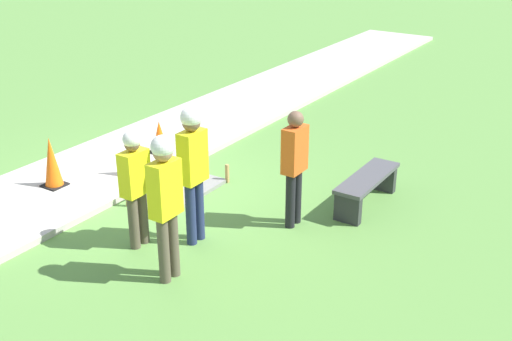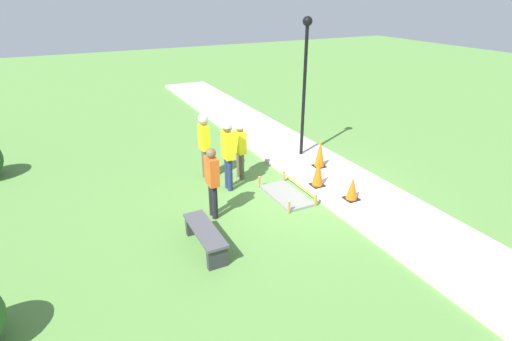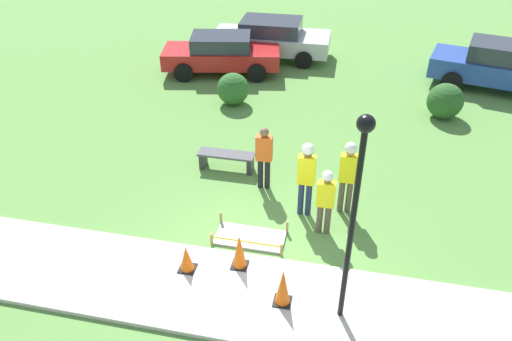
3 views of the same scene
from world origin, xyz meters
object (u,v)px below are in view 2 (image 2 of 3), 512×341
Objects in this scene: worker_supervisor at (240,146)px; traffic_cone_far_patch at (318,172)px; park_bench at (205,235)px; worker_trainee at (228,148)px; bystander_in_orange_shirt at (212,179)px; traffic_cone_near_patch at (352,189)px; lamppost_near at (305,69)px; traffic_cone_sidewalk_edge at (320,154)px; worker_assistant at (204,140)px.

traffic_cone_far_patch is at bearing -135.24° from worker_supervisor.
worker_trainee is at bearing -33.17° from park_bench.
bystander_in_orange_shirt is (-0.10, 3.01, 0.48)m from traffic_cone_far_patch.
worker_supervisor is 0.85× the size of worker_trainee.
worker_supervisor is 0.79m from worker_trainee.
traffic_cone_near_patch is 0.14× the size of lamppost_near.
worker_trainee is at bearing -37.33° from bystander_in_orange_shirt.
worker_supervisor is 0.96× the size of bystander_in_orange_shirt.
worker_supervisor is (0.54, 2.33, 0.47)m from traffic_cone_sidewalk_edge.
traffic_cone_far_patch is 3.05m from bystander_in_orange_shirt.
worker_trainee is 3.54m from lamppost_near.
bystander_in_orange_shirt is (0.93, 3.33, 0.59)m from traffic_cone_near_patch.
worker_trainee is (2.31, -1.51, 0.85)m from park_bench.
park_bench is 1.46m from bystander_in_orange_shirt.
worker_supervisor reaches higher than traffic_cone_far_patch.
park_bench is at bearing 117.31° from traffic_cone_sidewalk_edge.
park_bench is 2.89m from worker_trainee.
park_bench is at bearing 146.83° from worker_trainee.
bystander_in_orange_shirt is at bearing 138.77° from worker_supervisor.
traffic_cone_sidewalk_edge is at bearing -73.45° from bystander_in_orange_shirt.
traffic_cone_near_patch is at bearing 170.59° from lamppost_near.
traffic_cone_near_patch is 3.50m from bystander_in_orange_shirt.
traffic_cone_near_patch is at bearing -86.73° from park_bench.
worker_supervisor is at bearing -48.63° from worker_trainee.
bystander_in_orange_shirt is (-1.16, 0.88, -0.21)m from worker_trainee.
lamppost_near is (3.15, -0.52, 2.39)m from traffic_cone_near_patch.
traffic_cone_far_patch is at bearing -88.13° from bystander_in_orange_shirt.
traffic_cone_sidewalk_edge is 3.41m from worker_assistant.
worker_trainee is 1.13× the size of bystander_in_orange_shirt.
traffic_cone_sidewalk_edge is 2.53m from lamppost_near.
traffic_cone_near_patch is 0.34× the size of bystander_in_orange_shirt.
traffic_cone_far_patch is at bearing -129.07° from worker_assistant.
bystander_in_orange_shirt is at bearing 106.55° from traffic_cone_sidewalk_edge.
worker_trainee reaches higher than bystander_in_orange_shirt.
lamppost_near reaches higher than worker_assistant.
traffic_cone_near_patch is 0.36× the size of worker_supervisor.
lamppost_near reaches higher than worker_trainee.
worker_supervisor is 0.99m from worker_assistant.
traffic_cone_near_patch is at bearing -144.15° from worker_supervisor.
worker_assistant is (0.95, 3.21, 0.65)m from traffic_cone_sidewalk_edge.
traffic_cone_sidewalk_edge is 0.54× the size of park_bench.
bystander_in_orange_shirt is 4.80m from lamppost_near.
worker_trainee is 0.47× the size of lamppost_near.
worker_supervisor is (2.82, -2.09, 0.63)m from park_bench.
worker_assistant is at bearing 18.65° from worker_trainee.
worker_assistant is 3.67m from lamppost_near.
traffic_cone_sidewalk_edge is (1.03, -0.78, 0.01)m from traffic_cone_far_patch.
worker_assistant is 1.10× the size of bystander_in_orange_shirt.
traffic_cone_sidewalk_edge is 2.98m from worker_trainee.
lamppost_near is (2.13, -0.84, 2.29)m from traffic_cone_far_patch.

